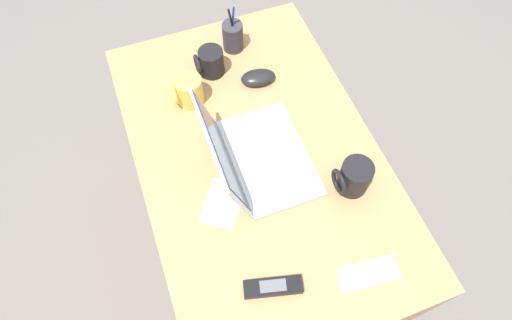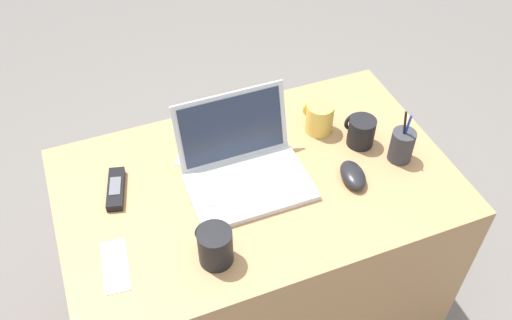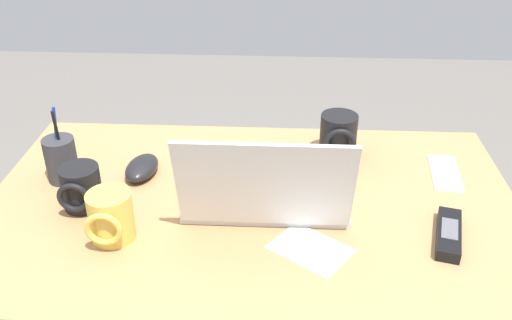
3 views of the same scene
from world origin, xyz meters
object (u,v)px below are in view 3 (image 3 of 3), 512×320
Objects in this scene: coffee_mug_spare at (338,136)px; pen_holder at (61,159)px; cordless_phone at (449,234)px; laptop at (266,191)px; coffee_mug_white at (111,217)px; coffee_mug_tall at (81,188)px; computer_mouse at (142,168)px.

pen_holder reaches higher than coffee_mug_spare.
coffee_mug_spare is at bearing -58.64° from cordless_phone.
laptop reaches higher than coffee_mug_white.
cordless_phone is at bearing 167.92° from pen_holder.
laptop is 0.39m from coffee_mug_tall.
coffee_mug_tall is (0.09, 0.13, 0.03)m from computer_mouse.
coffee_mug_white is 0.57m from coffee_mug_spare.
coffee_mug_tall is at bearing 24.13° from coffee_mug_spare.
coffee_mug_white is at bearing 132.00° from coffee_mug_tall.
computer_mouse is at bearing -90.67° from coffee_mug_white.
coffee_mug_tall is 0.88× the size of coffee_mug_spare.
computer_mouse is 0.18m from pen_holder.
laptop is at bearing -178.15° from coffee_mug_tall.
laptop is 2.99× the size of computer_mouse.
coffee_mug_tall is at bearing -5.43° from cordless_phone.
pen_holder reaches higher than cordless_phone.
coffee_mug_tall is at bearing 126.72° from pen_holder.
coffee_mug_tall is 0.13m from pen_holder.
coffee_mug_tall is 0.60× the size of cordless_phone.
cordless_phone is 0.84m from pen_holder.
coffee_mug_white is at bearing 21.31° from laptop.
coffee_mug_tall is 0.75m from cordless_phone.
coffee_mug_tall reaches higher than computer_mouse.
coffee_mug_spare is (-0.46, -0.35, 0.00)m from coffee_mug_white.
computer_mouse is 0.16m from coffee_mug_tall.
computer_mouse is at bearing -125.52° from coffee_mug_tall.
cordless_phone is at bearing 166.94° from laptop.
cordless_phone is at bearing 170.76° from computer_mouse.
computer_mouse is at bearing -17.39° from cordless_phone.
coffee_mug_white is 0.27m from pen_holder.
pen_holder is at bearing 12.66° from coffee_mug_spare.
coffee_mug_white is 0.93× the size of coffee_mug_spare.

